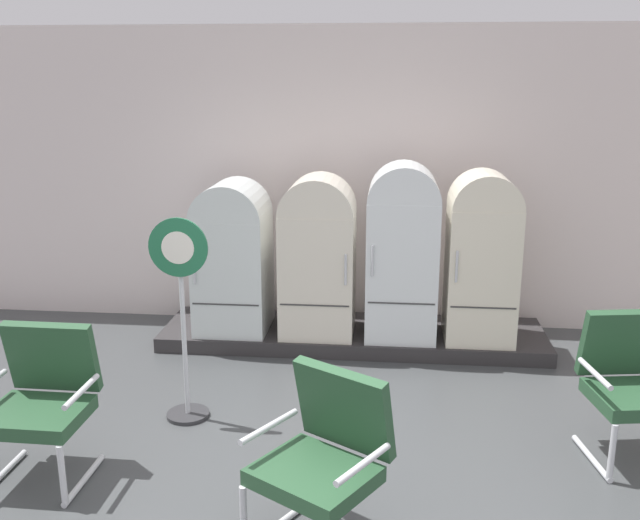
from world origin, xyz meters
TOP-DOWN VIEW (x-y plane):
  - back_wall at (0.00, 3.66)m, footprint 11.76×0.12m
  - display_plinth at (0.00, 3.02)m, footprint 3.63×0.95m
  - refrigerator_0 at (-1.13, 2.94)m, footprint 0.66×0.72m
  - refrigerator_1 at (-0.32, 2.91)m, footprint 0.67×0.66m
  - refrigerator_2 at (0.45, 2.90)m, footprint 0.64×0.66m
  - refrigerator_3 at (1.16, 2.90)m, footprint 0.61×0.64m
  - armchair_left at (-1.83, 0.53)m, footprint 0.67×0.64m
  - armchair_right at (1.96, 1.16)m, footprint 0.73×0.71m
  - armchair_center at (0.01, 0.02)m, footprint 0.84×0.84m
  - sign_stand at (-1.15, 1.36)m, footprint 0.43×0.32m

SIDE VIEW (x-z plane):
  - display_plinth at x=0.00m, z-range 0.00..0.14m
  - armchair_left at x=-1.83m, z-range 0.06..1.03m
  - armchair_right at x=1.96m, z-range 0.06..1.03m
  - armchair_center at x=0.01m, z-range 0.06..1.03m
  - sign_stand at x=-1.15m, z-range -0.04..1.50m
  - refrigerator_0 at x=-1.13m, z-range 0.17..1.59m
  - refrigerator_1 at x=-0.32m, z-range 0.18..1.66m
  - refrigerator_3 at x=1.16m, z-range 0.19..1.72m
  - refrigerator_2 at x=0.45m, z-range 0.19..1.79m
  - back_wall at x=0.00m, z-range 0.01..2.98m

